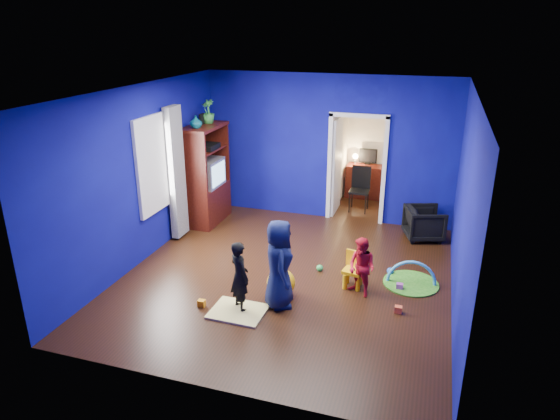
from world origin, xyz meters
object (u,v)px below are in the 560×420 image
(tv_armoire, at_px, (206,175))
(hopper_ball, at_px, (281,283))
(toddler_red, at_px, (362,267))
(study_desk, at_px, (366,181))
(play_mat, at_px, (411,283))
(folding_chair, at_px, (359,190))
(armchair, at_px, (424,223))
(child_black, at_px, (240,276))
(kid_chair, at_px, (353,272))
(child_navy, at_px, (279,264))
(vase, at_px, (196,122))
(crt_tv, at_px, (208,173))

(tv_armoire, height_order, hopper_ball, tv_armoire)
(toddler_red, height_order, study_desk, toddler_red)
(play_mat, bearing_deg, folding_chair, 113.72)
(armchair, xyz_separation_m, folding_chair, (-1.39, 1.10, 0.15))
(child_black, bearing_deg, tv_armoire, -16.67)
(armchair, xyz_separation_m, play_mat, (-0.09, -1.86, -0.29))
(kid_chair, bearing_deg, folding_chair, 108.35)
(child_navy, distance_m, study_desk, 5.14)
(hopper_ball, xyz_separation_m, play_mat, (1.81, 0.94, -0.20))
(child_navy, relative_size, study_desk, 1.47)
(tv_armoire, xyz_separation_m, play_mat, (4.12, -1.45, -0.97))
(vase, xyz_separation_m, play_mat, (4.12, -1.15, -2.07))
(armchair, bearing_deg, toddler_red, 143.65)
(child_navy, xyz_separation_m, play_mat, (1.76, 1.19, -0.64))
(vase, distance_m, crt_tv, 1.10)
(crt_tv, bearing_deg, study_desk, 41.59)
(tv_armoire, bearing_deg, armchair, 5.51)
(child_black, bearing_deg, armchair, -84.55)
(child_navy, distance_m, vase, 3.62)
(vase, xyz_separation_m, study_desk, (2.82, 2.77, -1.70))
(kid_chair, relative_size, study_desk, 0.57)
(armchair, xyz_separation_m, hopper_ball, (-1.91, -2.80, -0.10))
(tv_armoire, height_order, kid_chair, tv_armoire)
(tv_armoire, distance_m, kid_chair, 3.81)
(vase, relative_size, study_desk, 0.27)
(child_black, height_order, kid_chair, child_black)
(study_desk, relative_size, folding_chair, 0.96)
(hopper_ball, distance_m, play_mat, 2.05)
(armchair, bearing_deg, tv_armoire, 77.39)
(armchair, height_order, toddler_red, toddler_red)
(study_desk, height_order, folding_chair, folding_chair)
(hopper_ball, bearing_deg, kid_chair, 31.26)
(crt_tv, height_order, study_desk, crt_tv)
(child_black, xyz_separation_m, kid_chair, (1.40, 1.11, -0.27))
(armchair, height_order, child_navy, child_navy)
(crt_tv, bearing_deg, child_black, -57.83)
(study_desk, xyz_separation_m, folding_chair, (0.00, -0.96, 0.09))
(child_black, bearing_deg, folding_chair, -61.46)
(hopper_ball, bearing_deg, play_mat, 27.40)
(toddler_red, xyz_separation_m, folding_chair, (-0.60, 3.51, 0.01))
(child_black, bearing_deg, crt_tv, -17.23)
(child_navy, xyz_separation_m, hopper_ball, (-0.05, 0.25, -0.44))
(child_black, height_order, child_navy, child_navy)
(kid_chair, bearing_deg, child_black, -130.87)
(child_navy, bearing_deg, child_black, 95.42)
(hopper_ball, relative_size, play_mat, 0.50)
(child_black, distance_m, toddler_red, 1.79)
(toddler_red, relative_size, hopper_ball, 2.14)
(armchair, xyz_separation_m, toddler_red, (-0.79, -2.41, 0.14))
(crt_tv, height_order, folding_chair, crt_tv)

